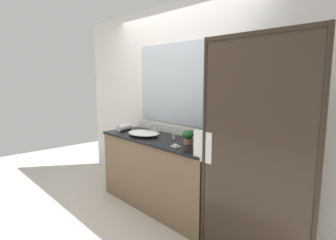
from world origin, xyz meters
TOP-DOWN VIEW (x-y plane):
  - ground_plane at (0.00, 0.00)m, footprint 8.00×8.00m
  - wall_back_with_mirror at (0.00, 0.34)m, footprint 4.40×0.06m
  - vanity_cabinet at (0.00, 0.01)m, footprint 1.80×0.58m
  - shower_enclosure at (1.28, -0.19)m, footprint 1.20×0.59m
  - sink_basin at (-0.29, -0.04)m, footprint 0.47×0.35m
  - faucet at (-0.29, 0.14)m, footprint 0.17×0.16m
  - potted_plant at (0.44, 0.05)m, footprint 0.13×0.13m
  - soap_dish at (0.45, -0.16)m, footprint 0.10×0.07m
  - amenity_bottle_lotion at (0.73, 0.04)m, footprint 0.02×0.02m
  - amenity_bottle_conditioner at (0.14, 0.11)m, footprint 0.03×0.03m
  - rolled_towel_near_edge at (-0.76, -0.02)m, footprint 0.15×0.25m

SIDE VIEW (x-z plane):
  - ground_plane at x=0.00m, z-range 0.00..0.00m
  - vanity_cabinet at x=0.00m, z-range 0.00..0.90m
  - soap_dish at x=0.45m, z-range 0.90..0.93m
  - sink_basin at x=-0.29m, z-range 0.90..0.96m
  - amenity_bottle_conditioner at x=0.14m, z-range 0.90..0.98m
  - amenity_bottle_lotion at x=0.73m, z-range 0.90..0.98m
  - rolled_towel_near_edge at x=-0.76m, z-range 0.90..1.00m
  - faucet at x=-0.29m, z-range 0.88..1.02m
  - potted_plant at x=0.44m, z-range 0.91..1.07m
  - shower_enclosure at x=1.28m, z-range 0.03..2.03m
  - wall_back_with_mirror at x=0.00m, z-range 0.01..2.61m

